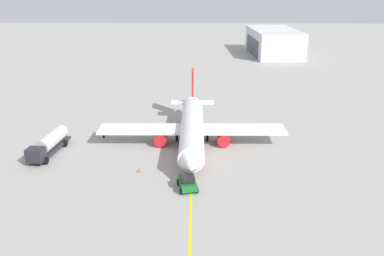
{
  "coord_description": "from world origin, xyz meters",
  "views": [
    {
      "loc": [
        60.42,
        1.81,
        25.7
      ],
      "look_at": [
        0.0,
        0.0,
        3.0
      ],
      "focal_mm": 36.84,
      "sensor_mm": 36.0,
      "label": 1
    }
  ],
  "objects": [
    {
      "name": "pushback_tug",
      "position": [
        14.88,
        -0.15,
        1.01
      ],
      "size": [
        3.95,
        2.99,
        2.2
      ],
      "color": "#196B28",
      "rests_on": "ground"
    },
    {
      "name": "ground_plane",
      "position": [
        0.0,
        0.0,
        0.0
      ],
      "size": [
        400.0,
        400.0,
        0.0
      ],
      "primitive_type": "plane",
      "color": "#9E9B96"
    },
    {
      "name": "distant_hangar",
      "position": [
        -86.85,
        27.38,
        4.52
      ],
      "size": [
        31.89,
        17.66,
        9.06
      ],
      "color": "silver",
      "rests_on": "ground"
    },
    {
      "name": "safety_cone_nose",
      "position": [
        10.21,
        -7.26,
        0.31
      ],
      "size": [
        0.56,
        0.56,
        0.63
      ],
      "primitive_type": "cone",
      "color": "#F2590F",
      "rests_on": "ground"
    },
    {
      "name": "refueling_worker",
      "position": [
        -2.71,
        -15.48,
        0.82
      ],
      "size": [
        0.63,
        0.57,
        1.71
      ],
      "color": "navy",
      "rests_on": "ground"
    },
    {
      "name": "fuel_tanker",
      "position": [
        4.12,
        -22.39,
        1.73
      ],
      "size": [
        10.8,
        3.6,
        3.15
      ],
      "color": "#2D2D33",
      "rests_on": "ground"
    },
    {
      "name": "airplane",
      "position": [
        -0.49,
        -0.01,
        2.7
      ],
      "size": [
        32.0,
        31.18,
        9.75
      ],
      "color": "white",
      "rests_on": "ground"
    },
    {
      "name": "taxi_line_marking",
      "position": [
        0.0,
        0.0,
        0.01
      ],
      "size": [
        82.32,
        2.04,
        0.01
      ],
      "primitive_type": "cube",
      "rotation": [
        0.0,
        0.0,
        0.02
      ],
      "color": "yellow",
      "rests_on": "ground"
    }
  ]
}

